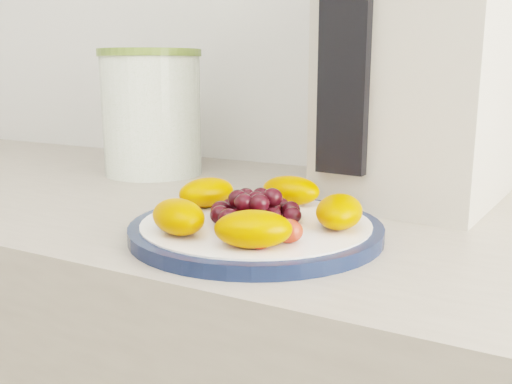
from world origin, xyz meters
The scene contains 7 objects.
plate_rim centered at (0.08, 1.06, 0.91)m, with size 0.28×0.28×0.01m, color #121E3C.
plate_face centered at (0.08, 1.06, 0.91)m, with size 0.25×0.25×0.02m, color white.
canister centered at (-0.26, 1.30, 1.00)m, with size 0.17×0.17×0.20m, color #486F1D.
canister_lid centered at (-0.26, 1.30, 1.11)m, with size 0.17×0.17×0.01m, color olive.
appliance_body centered at (0.19, 1.35, 1.08)m, with size 0.21×0.29×0.37m, color beige.
appliance_panel centered at (0.12, 1.20, 1.09)m, with size 0.06×0.02×0.27m, color black.
fruit_plate centered at (0.08, 1.05, 0.93)m, with size 0.24×0.23×0.04m.
Camera 1 is at (0.36, 0.53, 1.08)m, focal length 40.00 mm.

